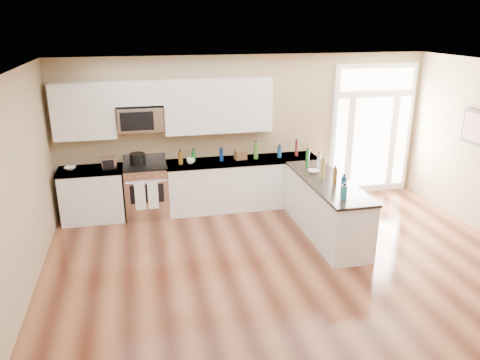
# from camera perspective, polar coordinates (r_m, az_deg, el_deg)

# --- Properties ---
(ground) EXTENTS (8.00, 8.00, 0.00)m
(ground) POSITION_cam_1_polar(r_m,az_deg,el_deg) (5.91, 10.11, -16.48)
(ground) COLOR #472014
(room_shell) EXTENTS (8.00, 8.00, 8.00)m
(room_shell) POSITION_cam_1_polar(r_m,az_deg,el_deg) (5.12, 11.21, -0.70)
(room_shell) COLOR tan
(room_shell) RESTS_ON ground
(back_cabinet_left) EXTENTS (1.10, 0.66, 0.94)m
(back_cabinet_left) POSITION_cam_1_polar(r_m,az_deg,el_deg) (8.66, -17.52, -1.88)
(back_cabinet_left) COLOR white
(back_cabinet_left) RESTS_ON ground
(back_cabinet_right) EXTENTS (2.85, 0.66, 0.94)m
(back_cabinet_right) POSITION_cam_1_polar(r_m,az_deg,el_deg) (8.81, 0.29, -0.60)
(back_cabinet_right) COLOR white
(back_cabinet_right) RESTS_ON ground
(peninsula_cabinet) EXTENTS (0.69, 2.32, 0.94)m
(peninsula_cabinet) POSITION_cam_1_polar(r_m,az_deg,el_deg) (7.84, 10.41, -3.53)
(peninsula_cabinet) COLOR white
(peninsula_cabinet) RESTS_ON ground
(upper_cabinet_left) EXTENTS (1.04, 0.33, 0.95)m
(upper_cabinet_left) POSITION_cam_1_polar(r_m,az_deg,el_deg) (8.41, -18.53, 7.96)
(upper_cabinet_left) COLOR white
(upper_cabinet_left) RESTS_ON room_shell
(upper_cabinet_right) EXTENTS (1.94, 0.33, 0.95)m
(upper_cabinet_right) POSITION_cam_1_polar(r_m,az_deg,el_deg) (8.48, -2.68, 9.01)
(upper_cabinet_right) COLOR white
(upper_cabinet_right) RESTS_ON room_shell
(upper_cabinet_short) EXTENTS (0.82, 0.33, 0.40)m
(upper_cabinet_short) POSITION_cam_1_polar(r_m,az_deg,el_deg) (8.32, -12.27, 10.33)
(upper_cabinet_short) COLOR white
(upper_cabinet_short) RESTS_ON room_shell
(microwave) EXTENTS (0.78, 0.41, 0.42)m
(microwave) POSITION_cam_1_polar(r_m,az_deg,el_deg) (8.36, -12.06, 7.31)
(microwave) COLOR silver
(microwave) RESTS_ON room_shell
(entry_door) EXTENTS (1.70, 0.10, 2.60)m
(entry_door) POSITION_cam_1_polar(r_m,az_deg,el_deg) (9.74, 15.75, 5.90)
(entry_door) COLOR white
(entry_door) RESTS_ON ground
(wall_art_near) EXTENTS (0.05, 0.58, 0.58)m
(wall_art_near) POSITION_cam_1_polar(r_m,az_deg,el_deg) (8.73, 26.70, 5.78)
(wall_art_near) COLOR black
(wall_art_near) RESTS_ON room_shell
(kitchen_range) EXTENTS (0.76, 0.68, 1.08)m
(kitchen_range) POSITION_cam_1_polar(r_m,az_deg,el_deg) (8.60, -11.31, -1.19)
(kitchen_range) COLOR silver
(kitchen_range) RESTS_ON ground
(stockpot) EXTENTS (0.32, 0.32, 0.21)m
(stockpot) POSITION_cam_1_polar(r_m,az_deg,el_deg) (8.50, -12.39, 2.59)
(stockpot) COLOR black
(stockpot) RESTS_ON kitchen_range
(toaster_oven) EXTENTS (0.27, 0.23, 0.21)m
(toaster_oven) POSITION_cam_1_polar(r_m,az_deg,el_deg) (8.41, -15.73, 2.04)
(toaster_oven) COLOR silver
(toaster_oven) RESTS_ON back_cabinet_left
(cardboard_box) EXTENTS (0.23, 0.18, 0.17)m
(cardboard_box) POSITION_cam_1_polar(r_m,az_deg,el_deg) (8.64, 0.07, 3.09)
(cardboard_box) COLOR brown
(cardboard_box) RESTS_ON back_cabinet_right
(bowl_left) EXTENTS (0.22, 0.22, 0.05)m
(bowl_left) POSITION_cam_1_polar(r_m,az_deg,el_deg) (8.58, -20.00, 1.37)
(bowl_left) COLOR white
(bowl_left) RESTS_ON back_cabinet_left
(bowl_peninsula) EXTENTS (0.20, 0.20, 0.06)m
(bowl_peninsula) POSITION_cam_1_polar(r_m,az_deg,el_deg) (7.97, 8.96, 1.04)
(bowl_peninsula) COLOR white
(bowl_peninsula) RESTS_ON peninsula_cabinet
(cup_counter) EXTENTS (0.16, 0.16, 0.11)m
(cup_counter) POSITION_cam_1_polar(r_m,az_deg,el_deg) (8.42, -6.06, 2.33)
(cup_counter) COLOR white
(cup_counter) RESTS_ON back_cabinet_right
(counter_bottles) EXTENTS (2.34, 2.45, 0.32)m
(counter_bottles) POSITION_cam_1_polar(r_m,az_deg,el_deg) (8.03, 4.72, 2.11)
(counter_bottles) COLOR #19591E
(counter_bottles) RESTS_ON back_cabinet_right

